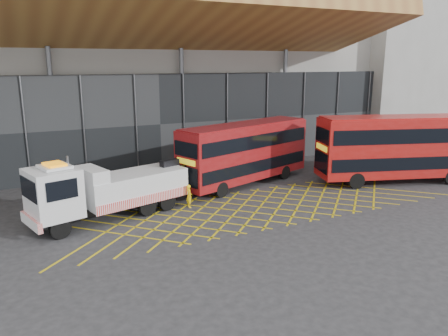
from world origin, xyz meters
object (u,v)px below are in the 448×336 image
bus_towed (245,151)px  bus_second (400,146)px  worker (189,196)px  recovery_truck (106,190)px

bus_towed → bus_second: bearing=-40.9°
worker → bus_second: bearing=-91.3°
bus_second → worker: 16.68m
recovery_truck → worker: recovery_truck is taller
bus_towed → recovery_truck: bearing=177.8°
bus_second → worker: bearing=-167.1°
bus_towed → worker: (-5.74, -3.22, -1.80)m
bus_second → recovery_truck: bearing=-166.4°
recovery_truck → worker: (5.06, -0.14, -1.03)m
bus_towed → bus_second: bus_second is taller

